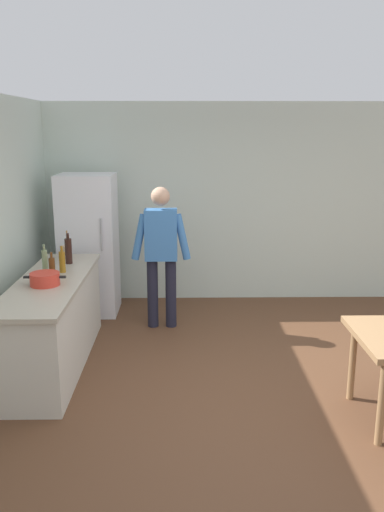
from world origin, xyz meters
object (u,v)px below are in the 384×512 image
bottle_vinegar_tall (45,262)px  bottle_oil_amber (62,261)px  person (161,248)px  bottle_wine_dark (68,251)px  cooking_pot (45,279)px  bottle_beer_brown (52,267)px  utensil_jar (66,251)px  refrigerator (89,245)px

bottle_vinegar_tall → bottle_oil_amber: bearing=35.2°
person → bottle_vinegar_tall: person is taller
bottle_wine_dark → cooking_pot: bearing=-93.8°
person → bottle_beer_brown: 1.42m
cooking_pot → bottle_oil_amber: (0.07, 0.45, 0.06)m
utensil_jar → bottle_wine_dark: size_ratio=0.94×
refrigerator → bottle_wine_dark: size_ratio=5.29×
utensil_jar → bottle_oil_amber: utensil_jar is taller
bottle_beer_brown → bottle_wine_dark: bearing=85.4°
utensil_jar → bottle_beer_brown: (0.04, -0.83, 0.03)m
cooking_pot → bottle_vinegar_tall: bottle_vinegar_tall is taller
bottle_oil_amber → person: bearing=37.8°
person → bottle_oil_amber: (-0.99, -0.77, 0.04)m
refrigerator → bottle_vinegar_tall: (-0.19, -1.43, 0.14)m
bottle_beer_brown → utensil_jar: bearing=92.8°
bottle_vinegar_tall → bottle_beer_brown: bearing=-44.7°
refrigerator → bottle_oil_amber: refrigerator is taller
refrigerator → bottle_vinegar_tall: size_ratio=5.62×
cooking_pot → bottle_beer_brown: bottle_beer_brown is taller
bottle_vinegar_tall → bottle_wine_dark: bottle_wine_dark is taller
cooking_pot → bottle_vinegar_tall: (-0.08, 0.35, 0.08)m
person → cooking_pot: (-1.06, -1.22, -0.02)m
person → bottle_wine_dark: size_ratio=5.00×
utensil_jar → bottle_beer_brown: size_ratio=1.23×
utensil_jar → bottle_wine_dark: bottle_wine_dark is taller
person → bottle_vinegar_tall: (-1.14, -0.87, 0.06)m
refrigerator → person: 1.10m
bottle_oil_amber → bottle_vinegar_tall: size_ratio=0.88×
cooking_pot → refrigerator: bearing=86.6°
person → bottle_beer_brown: bearing=-137.3°
refrigerator → bottle_wine_dark: 0.97m
refrigerator → cooking_pot: bearing=-93.4°
refrigerator → bottle_beer_brown: size_ratio=6.92×
bottle_vinegar_tall → cooking_pot: bearing=-76.5°
cooking_pot → bottle_beer_brown: bearing=88.0°
bottle_oil_amber → bottle_vinegar_tall: bottle_vinegar_tall is taller
person → bottle_vinegar_tall: bearing=-142.5°
bottle_oil_amber → bottle_wine_dark: bearing=91.8°
bottle_oil_amber → bottle_vinegar_tall: bearing=-144.8°
refrigerator → person: bearing=-30.2°
bottle_vinegar_tall → refrigerator: bearing=82.4°
person → utensil_jar: person is taller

